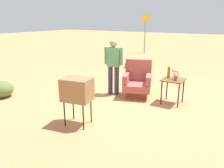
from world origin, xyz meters
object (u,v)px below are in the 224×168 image
object	(u,v)px
bottle_short_clear	(178,74)
soda_can_red	(176,78)
side_table	(173,83)
flower_vase	(175,74)
tv_on_stand	(77,90)
bottle_tall_amber	(169,72)
person_standing	(114,64)
armchair	(138,80)
road_sign	(145,32)

from	to	relation	value
bottle_short_clear	soda_can_red	bearing A→B (deg)	-84.53
side_table	flower_vase	bearing A→B (deg)	-27.18
side_table	tv_on_stand	distance (m)	2.65
bottle_short_clear	bottle_tall_amber	xyz separation A→B (m)	(-0.22, -0.11, 0.05)
person_standing	bottle_short_clear	distance (m)	1.84
armchair	bottle_short_clear	size ratio (longest dim) A/B	5.30
tv_on_stand	flower_vase	distance (m)	2.64
armchair	person_standing	distance (m)	0.84
bottle_short_clear	tv_on_stand	bearing A→B (deg)	-119.70
side_table	bottle_tall_amber	size ratio (longest dim) A/B	2.24
road_sign	bottle_tall_amber	world-z (taller)	road_sign
armchair	bottle_tall_amber	bearing A→B (deg)	0.69
person_standing	flower_vase	bearing A→B (deg)	5.37
side_table	flower_vase	size ratio (longest dim) A/B	2.54
soda_can_red	bottle_short_clear	xyz separation A→B (m)	(-0.03, 0.28, 0.04)
tv_on_stand	person_standing	xyz separation A→B (m)	(-0.39, 2.10, 0.16)
soda_can_red	road_sign	bearing A→B (deg)	118.53
side_table	person_standing	world-z (taller)	person_standing
tv_on_stand	road_sign	xyz separation A→B (m)	(-2.95, 10.23, 0.60)
tv_on_stand	flower_vase	world-z (taller)	tv_on_stand
armchair	flower_vase	world-z (taller)	armchair
flower_vase	bottle_tall_amber	bearing A→B (deg)	155.49
road_sign	bottle_short_clear	world-z (taller)	road_sign
bottle_tall_amber	side_table	bearing A→B (deg)	-24.15
bottle_tall_amber	soda_can_red	bearing A→B (deg)	-34.45
armchair	tv_on_stand	bearing A→B (deg)	-97.02
tv_on_stand	bottle_short_clear	world-z (taller)	tv_on_stand
person_standing	road_sign	bearing A→B (deg)	107.46
side_table	flower_vase	distance (m)	0.25
tv_on_stand	bottle_short_clear	size ratio (longest dim) A/B	5.15
side_table	bottle_tall_amber	world-z (taller)	bottle_tall_amber
road_sign	soda_can_red	world-z (taller)	road_sign
person_standing	road_sign	size ratio (longest dim) A/B	0.67
side_table	road_sign	distance (m)	9.08
person_standing	soda_can_red	size ratio (longest dim) A/B	13.44
soda_can_red	flower_vase	bearing A→B (deg)	126.66
road_sign	flower_vase	xyz separation A→B (m)	(4.31, -7.97, -0.56)
tv_on_stand	road_sign	size ratio (longest dim) A/B	0.42
armchair	side_table	world-z (taller)	armchair
tv_on_stand	soda_can_red	world-z (taller)	tv_on_stand
side_table	bottle_tall_amber	xyz separation A→B (m)	(-0.16, 0.07, 0.25)
bottle_tall_amber	flower_vase	world-z (taller)	bottle_tall_amber
bottle_short_clear	flower_vase	bearing A→B (deg)	-100.71
armchair	person_standing	bearing A→B (deg)	-160.67
bottle_short_clear	bottle_tall_amber	size ratio (longest dim) A/B	0.67
soda_can_red	bottle_short_clear	world-z (taller)	bottle_short_clear
flower_vase	person_standing	bearing A→B (deg)	-174.63
bottle_tall_amber	armchair	bearing A→B (deg)	-179.31
tv_on_stand	road_sign	world-z (taller)	road_sign
armchair	flower_vase	distance (m)	1.13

